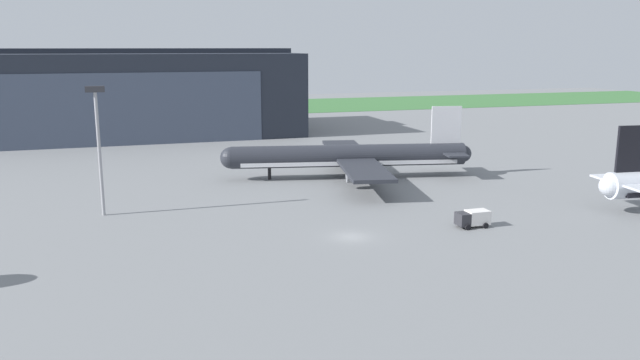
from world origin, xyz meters
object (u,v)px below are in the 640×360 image
object	(u,v)px
baggage_tug	(473,218)
apron_light_mast	(99,140)
maintenance_hangar	(97,94)
airliner_far_left	(350,157)

from	to	relation	value
baggage_tug	apron_light_mast	world-z (taller)	apron_light_mast
maintenance_hangar	apron_light_mast	distance (m)	82.92
airliner_far_left	baggage_tug	size ratio (longest dim) A/B	10.24
airliner_far_left	apron_light_mast	xyz separation A→B (m)	(-39.64, -13.17, 6.45)
apron_light_mast	airliner_far_left	bearing A→B (deg)	18.38
maintenance_hangar	baggage_tug	world-z (taller)	maintenance_hangar
maintenance_hangar	airliner_far_left	size ratio (longest dim) A/B	2.33
maintenance_hangar	baggage_tug	bearing A→B (deg)	-65.60
maintenance_hangar	airliner_far_left	distance (m)	81.78
baggage_tug	apron_light_mast	xyz separation A→B (m)	(-43.93, 19.69, 8.97)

